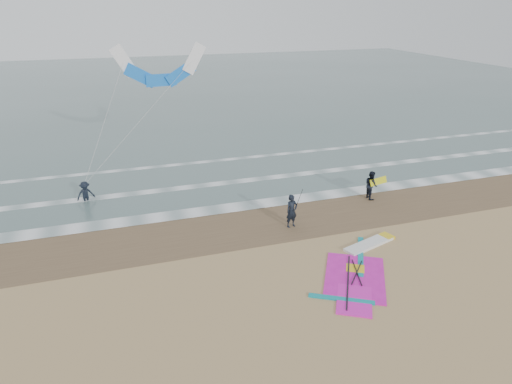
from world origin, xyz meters
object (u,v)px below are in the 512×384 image
object	(u,v)px
person_standing	(292,211)
surf_kite	(160,70)
windsurf_rig	(360,267)
person_wading	(85,189)
person_walking	(371,185)

from	to	relation	value
person_standing	surf_kite	world-z (taller)	surf_kite
person_standing	windsurf_rig	bearing A→B (deg)	-86.52
person_standing	person_wading	bearing A→B (deg)	133.88
person_walking	person_standing	bearing A→B (deg)	112.82
windsurf_rig	person_standing	size ratio (longest dim) A/B	3.41
surf_kite	person_wading	bearing A→B (deg)	-150.12
person_standing	person_walking	xyz separation A→B (m)	(5.83, 1.99, -0.04)
windsurf_rig	person_walking	size ratio (longest dim) A/B	3.57
windsurf_rig	surf_kite	distance (m)	17.08
person_walking	surf_kite	distance (m)	14.56
person_walking	person_wading	bearing A→B (deg)	77.64
person_standing	person_wading	size ratio (longest dim) A/B	1.11
windsurf_rig	surf_kite	size ratio (longest dim) A/B	0.74
person_wading	person_standing	bearing A→B (deg)	-49.38
person_standing	surf_kite	size ratio (longest dim) A/B	0.22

